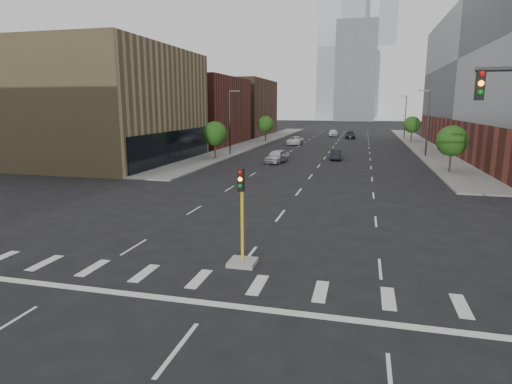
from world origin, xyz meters
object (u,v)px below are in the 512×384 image
at_px(car_near_left, 277,156).
at_px(car_mid_right, 335,154).
at_px(car_distant, 333,133).
at_px(car_far_left, 295,141).
at_px(car_deep_right, 350,135).
at_px(median_traffic_signal, 242,244).

height_order(car_near_left, car_mid_right, car_near_left).
bearing_deg(car_near_left, car_distant, 95.35).
relative_size(car_near_left, car_far_left, 0.91).
xyz_separation_m(car_near_left, car_deep_right, (7.54, 42.98, -0.07)).
bearing_deg(car_mid_right, car_deep_right, 84.23).
relative_size(median_traffic_signal, car_deep_right, 0.85).
distance_m(car_deep_right, car_distant, 6.87).
height_order(car_near_left, car_far_left, car_near_left).
bearing_deg(car_distant, car_far_left, -104.91).
bearing_deg(car_near_left, car_far_left, 103.44).
bearing_deg(car_far_left, car_distant, 78.82).
bearing_deg(car_distant, car_deep_right, -56.00).
xyz_separation_m(car_near_left, car_distant, (3.52, 48.55, 0.02)).
bearing_deg(car_far_left, car_near_left, -84.16).
relative_size(car_far_left, car_deep_right, 1.03).
bearing_deg(median_traffic_signal, car_near_left, 98.82).
bearing_deg(car_deep_right, car_distant, 124.69).
bearing_deg(car_mid_right, car_distant, 89.66).
height_order(median_traffic_signal, car_far_left, median_traffic_signal).
bearing_deg(car_mid_right, car_near_left, -147.88).
distance_m(median_traffic_signal, car_near_left, 34.96).
distance_m(car_far_left, car_deep_right, 19.60).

